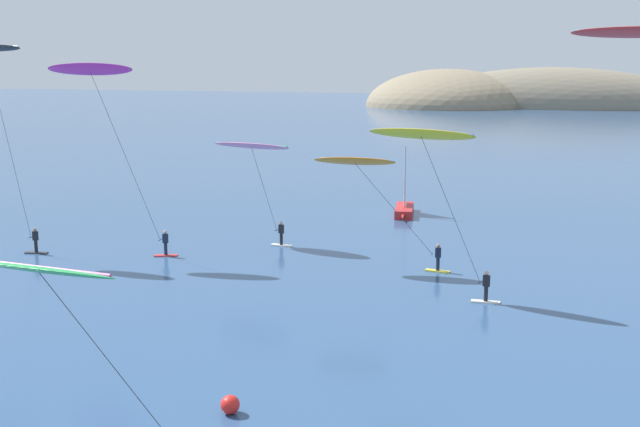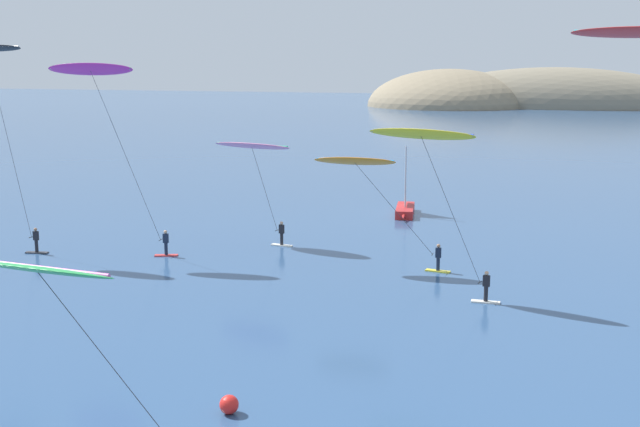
{
  "view_description": "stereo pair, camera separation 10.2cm",
  "coord_description": "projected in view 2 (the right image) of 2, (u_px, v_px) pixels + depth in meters",
  "views": [
    {
      "loc": [
        11.64,
        -11.1,
        12.46
      ],
      "look_at": [
        -1.54,
        29.73,
        4.29
      ],
      "focal_mm": 45.0,
      "sensor_mm": 36.0,
      "label": 1
    },
    {
      "loc": [
        11.74,
        -11.07,
        12.46
      ],
      "look_at": [
        -1.54,
        29.73,
        4.29
      ],
      "focal_mm": 45.0,
      "sensor_mm": 36.0,
      "label": 2
    }
  ],
  "objects": [
    {
      "name": "kitesurfer_orange",
      "position": [
        362.0,
        170.0,
        48.27
      ],
      "size": [
        8.48,
        1.64,
        6.92
      ],
      "color": "yellow",
      "rests_on": "ground"
    },
    {
      "name": "kitesurfer_green",
      "position": [
        48.0,
        283.0,
        24.64
      ],
      "size": [
        8.77,
        1.92,
        6.49
      ],
      "color": "#2D2D33",
      "rests_on": "ground"
    },
    {
      "name": "headland_island",
      "position": [
        498.0,
        107.0,
        223.87
      ],
      "size": [
        89.77,
        49.53,
        21.8
      ],
      "color": "#84755B",
      "rests_on": "ground"
    },
    {
      "name": "kitesurfer_pink",
      "position": [
        254.0,
        151.0,
        54.8
      ],
      "size": [
        6.18,
        2.71,
        7.12
      ],
      "color": "silver",
      "rests_on": "ground"
    },
    {
      "name": "kitesurfer_magenta",
      "position": [
        96.0,
        84.0,
        50.8
      ],
      "size": [
        8.27,
        2.05,
        12.44
      ],
      "color": "red",
      "rests_on": "ground"
    },
    {
      "name": "kitesurfer_yellow",
      "position": [
        426.0,
        147.0,
        42.44
      ],
      "size": [
        7.72,
        2.56,
        9.05
      ],
      "color": "silver",
      "rests_on": "ground"
    },
    {
      "name": "marker_buoy",
      "position": [
        229.0,
        405.0,
        28.73
      ],
      "size": [
        0.7,
        0.7,
        0.7
      ],
      "primitive_type": "sphere",
      "color": "red",
      "rests_on": "ground"
    },
    {
      "name": "sailboat_near",
      "position": [
        405.0,
        208.0,
        65.69
      ],
      "size": [
        2.18,
        5.97,
        5.7
      ],
      "color": "#B22323",
      "rests_on": "ground"
    }
  ]
}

